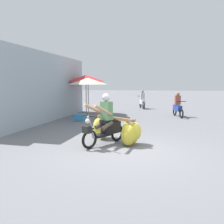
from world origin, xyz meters
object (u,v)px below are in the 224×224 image
object	(u,v)px
market_umbrella_near_shop	(86,78)
produce_crate	(79,117)
market_umbrella_further_along	(88,81)
motorbike_main_loaded	(113,128)
motorbike_distant_ahead_left	(142,101)
motorbike_distant_ahead_right	(178,107)

from	to	relation	value
market_umbrella_near_shop	produce_crate	world-z (taller)	market_umbrella_near_shop
market_umbrella_further_along	market_umbrella_near_shop	bearing A→B (deg)	116.14
motorbike_main_loaded	motorbike_distant_ahead_left	world-z (taller)	motorbike_main_loaded
motorbike_distant_ahead_left	market_umbrella_further_along	world-z (taller)	market_umbrella_further_along
motorbike_distant_ahead_left	produce_crate	xyz separation A→B (m)	(-2.43, -6.64, -0.39)
market_umbrella_near_shop	produce_crate	distance (m)	3.42
market_umbrella_near_shop	motorbike_main_loaded	bearing A→B (deg)	-62.96
motorbike_main_loaded	market_umbrella_near_shop	distance (m)	7.44
motorbike_main_loaded	market_umbrella_further_along	xyz separation A→B (m)	(-2.76, 5.37, 1.55)
motorbike_distant_ahead_right	market_umbrella_further_along	world-z (taller)	market_umbrella_further_along
motorbike_main_loaded	market_umbrella_near_shop	xyz separation A→B (m)	(-3.29, 6.44, 1.74)
motorbike_main_loaded	produce_crate	size ratio (longest dim) A/B	3.50
motorbike_main_loaded	motorbike_distant_ahead_right	xyz separation A→B (m)	(2.20, 6.53, 0.10)
motorbike_distant_ahead_right	produce_crate	world-z (taller)	motorbike_distant_ahead_right
produce_crate	market_umbrella_further_along	bearing A→B (deg)	93.17
market_umbrella_near_shop	market_umbrella_further_along	distance (m)	1.21
motorbike_distant_ahead_left	market_umbrella_near_shop	xyz separation A→B (m)	(-3.04, -3.96, 1.64)
motorbike_distant_ahead_left	motorbike_distant_ahead_right	distance (m)	4.58
produce_crate	motorbike_distant_ahead_right	bearing A→B (deg)	29.60
market_umbrella_near_shop	market_umbrella_further_along	bearing A→B (deg)	-63.86
motorbike_main_loaded	market_umbrella_further_along	world-z (taller)	market_umbrella_further_along
motorbike_distant_ahead_left	market_umbrella_near_shop	distance (m)	5.26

